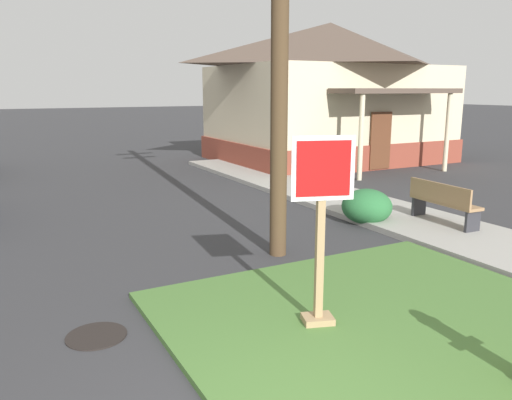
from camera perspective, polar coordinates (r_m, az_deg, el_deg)
The scene contains 8 objects.
grass_corner_patch at distance 6.49m, azimuth 15.29°, elevation -13.51°, with size 5.16×4.85×0.08m, color #477033.
sidewalk_strip at distance 12.20m, azimuth 13.25°, elevation -1.08°, with size 2.20×18.78×0.12m, color #9E9B93.
stop_sign at distance 5.91m, azimuth 7.27°, elevation -3.90°, with size 0.70×0.38×2.25m.
manhole_cover at distance 6.40m, azimuth -17.51°, elevation -14.35°, with size 0.70×0.70×0.02m, color black.
street_bench at distance 11.04m, azimuth 20.25°, elevation -0.10°, with size 0.48×1.64×0.85m.
corner_house at distance 20.81m, azimuth 8.20°, elevation 11.99°, with size 8.87×7.82×5.34m.
shrub_near_porch at distance 16.30m, azimuth 7.20°, elevation 4.57°, with size 1.30×1.30×1.29m, color #2E6429.
shrub_by_curb at distance 11.07m, azimuth 12.35°, elevation -0.71°, with size 1.07×1.07×0.75m, color #2A6937.
Camera 1 is at (-1.85, -2.85, 2.82)m, focal length 35.59 mm.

